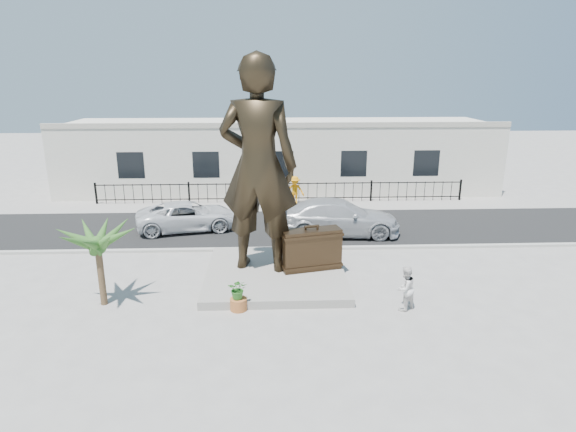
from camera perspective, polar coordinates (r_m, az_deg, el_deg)
name	(u,v)px	position (r m, az deg, el deg)	size (l,w,h in m)	color
ground	(290,295)	(17.14, 0.28, -9.30)	(100.00, 100.00, 0.00)	#9E9991
street	(283,226)	(24.59, -0.57, -1.18)	(40.00, 7.00, 0.01)	black
curb	(286,249)	(21.26, -0.27, -3.89)	(40.00, 0.25, 0.12)	#A5A399
far_sidewalk	(281,205)	(28.42, -0.82, 1.27)	(40.00, 2.50, 0.02)	#9E9991
plinth	(275,274)	(18.43, -1.50, -6.89)	(5.20, 5.20, 0.30)	gray
fence	(281,193)	(29.05, -0.87, 2.80)	(22.00, 0.10, 1.20)	black
building	(279,155)	(32.85, -1.07, 7.24)	(28.00, 7.00, 4.40)	silver
statue	(258,166)	(17.60, -3.57, 5.97)	(2.89, 1.89, 7.91)	black
suitcase	(311,249)	(18.26, 2.78, -3.96)	(2.23, 0.71, 1.57)	#302214
tourist	(405,288)	(16.27, 13.72, -8.34)	(0.73, 0.57, 1.51)	white
car_white	(188,216)	(24.34, -11.73, 0.01)	(2.31, 5.00, 1.39)	silver
car_silver	(338,217)	(23.20, 5.99, -0.15)	(2.38, 5.84, 1.70)	#A8AAAD
worker	(295,191)	(28.30, 0.80, 3.02)	(1.11, 0.64, 1.72)	orange
palm_tree	(105,304)	(17.62, -20.91, -9.72)	(1.80, 1.80, 3.20)	#2D561F
planter	(239,304)	(16.12, -5.87, -10.36)	(0.56, 0.56, 0.40)	#A85D2C
shrub	(238,289)	(15.88, -5.93, -8.60)	(0.62, 0.54, 0.69)	#2B6922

